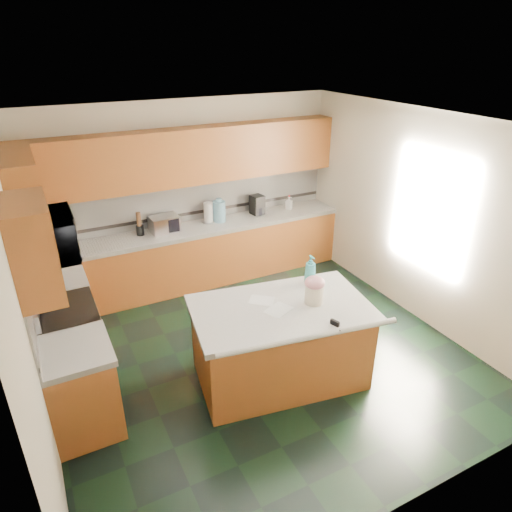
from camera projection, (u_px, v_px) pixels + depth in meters
floor at (258, 353)px, 5.51m from camera, size 4.60×4.60×0.00m
ceiling at (259, 124)px, 4.34m from camera, size 4.60×4.60×0.00m
wall_back at (187, 193)px, 6.79m from camera, size 4.60×0.04×2.70m
wall_front at (417, 383)px, 3.06m from camera, size 4.60×0.04×2.70m
wall_left at (22, 304)px, 3.97m from camera, size 0.04×4.60×2.70m
wall_right at (418, 217)px, 5.88m from camera, size 0.04×4.60×2.70m
back_base_cab at (198, 257)px, 6.93m from camera, size 4.60×0.60×0.86m
back_countertop at (196, 229)px, 6.73m from camera, size 4.60×0.64×0.06m
back_upper_cab at (189, 156)px, 6.38m from camera, size 4.60×0.33×0.78m
back_backsplash at (188, 201)px, 6.81m from camera, size 4.60×0.02×0.63m
back_accent_band at (189, 213)px, 6.89m from camera, size 4.60×0.01×0.05m
left_base_cab_rear at (64, 312)px, 5.54m from camera, size 0.60×0.82×0.86m
left_counter_rear at (56, 279)px, 5.34m from camera, size 0.64×0.82×0.06m
left_base_cab_front at (82, 390)px, 4.31m from camera, size 0.60×0.72×0.86m
left_counter_front at (74, 351)px, 4.11m from camera, size 0.64×0.72×0.06m
left_backsplash at (26, 287)px, 4.48m from camera, size 0.02×2.30×0.63m
left_accent_band at (31, 303)px, 4.57m from camera, size 0.01×2.30×0.05m
left_upper_cab_rear at (23, 191)px, 4.94m from camera, size 0.33×1.09×0.78m
left_upper_cab_front at (33, 248)px, 3.60m from camera, size 0.33×0.72×0.78m
range_body at (72, 347)px, 4.90m from camera, size 0.60×0.76×0.88m
range_oven_door at (100, 343)px, 5.04m from camera, size 0.02×0.68×0.55m
range_cooktop at (64, 311)px, 4.70m from camera, size 0.62×0.78×0.04m
range_handle at (98, 313)px, 4.88m from camera, size 0.02×0.66×0.02m
range_backguard at (34, 307)px, 4.54m from camera, size 0.06×0.76×0.18m
microwave at (48, 237)px, 4.34m from camera, size 0.50×0.73×0.41m
island_base at (280, 345)px, 4.95m from camera, size 1.89×1.27×0.86m
island_top at (281, 309)px, 4.75m from camera, size 2.00×1.38×0.06m
island_bullnose at (310, 337)px, 4.31m from camera, size 1.83×0.36×0.06m
treat_jar at (314, 294)px, 4.77m from camera, size 0.25×0.25×0.20m
treat_jar_lid at (315, 283)px, 4.71m from camera, size 0.21×0.21×0.13m
treat_jar_knob at (315, 279)px, 4.69m from camera, size 0.07×0.02×0.02m
treat_jar_knob_end_l at (312, 280)px, 4.68m from camera, size 0.04×0.04×0.04m
treat_jar_knob_end_r at (318, 278)px, 4.70m from camera, size 0.04×0.04×0.04m
soap_bottle_island at (310, 270)px, 5.12m from camera, size 0.13×0.13×0.34m
paper_sheet_a at (279, 310)px, 4.68m from camera, size 0.32×0.29×0.00m
paper_sheet_b at (262, 300)px, 4.85m from camera, size 0.32×0.31×0.00m
clamp_body at (335, 324)px, 4.43m from camera, size 0.06×0.10×0.09m
clamp_handle at (338, 329)px, 4.39m from camera, size 0.02×0.07×0.02m
knife_block at (71, 240)px, 6.00m from camera, size 0.16×0.19×0.24m
utensil_crock at (140, 230)px, 6.42m from camera, size 0.11×0.11×0.14m
utensil_bundle at (139, 219)px, 6.35m from camera, size 0.06×0.06×0.20m
toaster_oven at (164, 224)px, 6.52m from camera, size 0.42×0.30×0.23m
toaster_oven_door at (167, 227)px, 6.42m from camera, size 0.36×0.01×0.19m
paper_towel at (208, 212)px, 6.83m from camera, size 0.14×0.14×0.31m
paper_towel_base at (209, 222)px, 6.89m from camera, size 0.21×0.21×0.01m
water_jug at (219, 211)px, 6.86m from camera, size 0.19×0.19×0.32m
water_jug_neck at (219, 200)px, 6.78m from camera, size 0.09×0.09×0.05m
coffee_maker at (257, 205)px, 7.15m from camera, size 0.21×0.22×0.31m
coffee_carafe at (259, 211)px, 7.15m from camera, size 0.13×0.13×0.13m
soap_bottle_back at (289, 203)px, 7.38m from camera, size 0.13×0.13×0.21m
soap_back_cap at (289, 196)px, 7.32m from camera, size 0.02×0.02×0.03m
window_light_proxy at (430, 211)px, 5.64m from camera, size 0.02×1.40×1.10m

